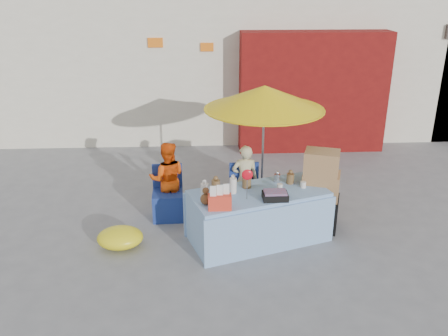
{
  "coord_description": "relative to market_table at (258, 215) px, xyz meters",
  "views": [
    {
      "loc": [
        -0.25,
        -5.93,
        3.63
      ],
      "look_at": [
        0.07,
        0.6,
        1.0
      ],
      "focal_mm": 38.0,
      "sensor_mm": 36.0,
      "label": 1
    }
  ],
  "objects": [
    {
      "name": "ground",
      "position": [
        -0.55,
        -0.23,
        -0.4
      ],
      "size": [
        80.0,
        80.0,
        0.0
      ],
      "primitive_type": "plane",
      "color": "slate",
      "rests_on": "ground"
    },
    {
      "name": "vendor_beige",
      "position": [
        -0.11,
        0.9,
        0.19
      ],
      "size": [
        0.43,
        0.29,
        1.17
      ],
      "primitive_type": "imported",
      "rotation": [
        0.0,
        0.0,
        3.18
      ],
      "color": "beige",
      "rests_on": "ground"
    },
    {
      "name": "chair_left",
      "position": [
        -1.36,
        0.76,
        -0.14
      ],
      "size": [
        0.5,
        0.49,
        0.85
      ],
      "rotation": [
        0.0,
        0.0,
        0.04
      ],
      "color": "navy",
      "rests_on": "ground"
    },
    {
      "name": "tarp_bundle",
      "position": [
        -2.0,
        -0.13,
        -0.25
      ],
      "size": [
        0.82,
        0.75,
        0.3
      ],
      "primitive_type": "ellipsoid",
      "rotation": [
        0.0,
        0.0,
        0.4
      ],
      "color": "yellow",
      "rests_on": "ground"
    },
    {
      "name": "chair_right",
      "position": [
        -0.11,
        0.76,
        -0.14
      ],
      "size": [
        0.5,
        0.49,
        0.85
      ],
      "rotation": [
        0.0,
        0.0,
        0.04
      ],
      "color": "navy",
      "rests_on": "ground"
    },
    {
      "name": "market_table",
      "position": [
        0.0,
        0.0,
        0.0
      ],
      "size": [
        2.2,
        1.52,
        1.21
      ],
      "rotation": [
        0.0,
        0.0,
        0.32
      ],
      "color": "#8CB2E0",
      "rests_on": "ground"
    },
    {
      "name": "vendor_orange",
      "position": [
        -1.36,
        0.9,
        0.22
      ],
      "size": [
        0.62,
        0.49,
        1.24
      ],
      "primitive_type": "imported",
      "rotation": [
        0.0,
        0.0,
        3.18
      ],
      "color": "#EA4D0C",
      "rests_on": "ground"
    },
    {
      "name": "umbrella",
      "position": [
        0.19,
        1.05,
        1.5
      ],
      "size": [
        1.9,
        1.9,
        2.09
      ],
      "color": "gray",
      "rests_on": "ground"
    },
    {
      "name": "box_stack",
      "position": [
        0.98,
        0.31,
        0.19
      ],
      "size": [
        0.69,
        0.63,
        1.27
      ],
      "rotation": [
        0.0,
        0.0,
        -0.32
      ],
      "color": "black",
      "rests_on": "ground"
    }
  ]
}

